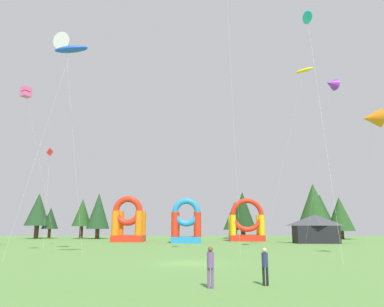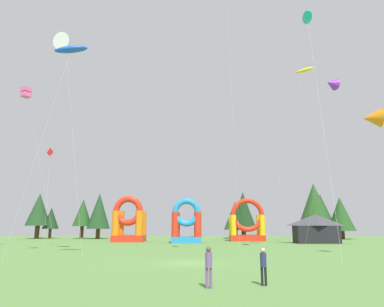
# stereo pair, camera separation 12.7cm
# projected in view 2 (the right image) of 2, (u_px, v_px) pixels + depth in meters

# --- Properties ---
(ground_plane) EXTENTS (120.00, 120.00, 0.00)m
(ground_plane) POSITION_uv_depth(u_px,v_px,m) (189.00, 263.00, 25.13)
(ground_plane) COLOR #5B8C42
(kite_cyan_parafoil) EXTENTS (2.06, 8.83, 24.10)m
(kite_cyan_parafoil) POSITION_uv_depth(u_px,v_px,m) (307.00, 18.00, 36.20)
(kite_cyan_parafoil) COLOR #19B7CC
(kite_cyan_parafoil) RESTS_ON ground_plane
(kite_pink_box) EXTENTS (3.02, 4.48, 15.49)m
(kite_pink_box) POSITION_uv_depth(u_px,v_px,m) (26.00, 93.00, 33.56)
(kite_pink_box) COLOR #EA599E
(kite_pink_box) RESTS_ON ground_plane
(kite_yellow_parafoil) EXTENTS (5.86, 5.21, 20.93)m
(kite_yellow_parafoil) POSITION_uv_depth(u_px,v_px,m) (304.00, 71.00, 41.66)
(kite_yellow_parafoil) COLOR yellow
(kite_yellow_parafoil) RESTS_ON ground_plane
(kite_white_delta) EXTENTS (4.06, 2.06, 20.84)m
(kite_white_delta) POSITION_uv_depth(u_px,v_px,m) (66.00, 44.00, 34.20)
(kite_white_delta) COLOR white
(kite_white_delta) RESTS_ON ground_plane
(kite_orange_delta) EXTENTS (1.65, 5.77, 12.50)m
(kite_orange_delta) POSITION_uv_depth(u_px,v_px,m) (372.00, 118.00, 30.39)
(kite_orange_delta) COLOR orange
(kite_orange_delta) RESTS_ON ground_plane
(kite_blue_parafoil) EXTENTS (5.18, 1.49, 17.72)m
(kite_blue_parafoil) POSITION_uv_depth(u_px,v_px,m) (71.00, 50.00, 29.70)
(kite_blue_parafoil) COLOR blue
(kite_blue_parafoil) RESTS_ON ground_plane
(kite_purple_delta) EXTENTS (3.61, 7.28, 20.81)m
(kite_purple_delta) POSITION_uv_depth(u_px,v_px,m) (331.00, 84.00, 44.21)
(kite_purple_delta) COLOR purple
(kite_purple_delta) RESTS_ON ground_plane
(kite_red_diamond) EXTENTS (1.57, 2.91, 12.04)m
(kite_red_diamond) POSITION_uv_depth(u_px,v_px,m) (51.00, 154.00, 44.79)
(kite_red_diamond) COLOR red
(kite_red_diamond) RESTS_ON ground_plane
(person_near_camera) EXTENTS (0.34, 0.34, 1.66)m
(person_near_camera) POSITION_uv_depth(u_px,v_px,m) (263.00, 263.00, 16.11)
(person_near_camera) COLOR black
(person_near_camera) RESTS_ON ground_plane
(person_left_edge) EXTENTS (0.32, 0.32, 1.76)m
(person_left_edge) POSITION_uv_depth(u_px,v_px,m) (209.00, 263.00, 15.43)
(person_left_edge) COLOR #724C8C
(person_left_edge) RESTS_ON ground_plane
(inflatable_red_slide) EXTENTS (5.69, 3.57, 6.98)m
(inflatable_red_slide) POSITION_uv_depth(u_px,v_px,m) (247.00, 225.00, 58.57)
(inflatable_red_slide) COLOR red
(inflatable_red_slide) RESTS_ON ground_plane
(inflatable_yellow_castle) EXTENTS (4.94, 4.47, 7.15)m
(inflatable_yellow_castle) POSITION_uv_depth(u_px,v_px,m) (129.00, 224.00, 56.35)
(inflatable_yellow_castle) COLOR red
(inflatable_yellow_castle) RESTS_ON ground_plane
(inflatable_orange_dome) EXTENTS (4.39, 3.90, 6.56)m
(inflatable_orange_dome) POSITION_uv_depth(u_px,v_px,m) (187.00, 226.00, 52.67)
(inflatable_orange_dome) COLOR #268CD8
(inflatable_orange_dome) RESTS_ON ground_plane
(festival_tent) EXTENTS (6.14, 3.23, 4.14)m
(festival_tent) POSITION_uv_depth(u_px,v_px,m) (316.00, 229.00, 52.05)
(festival_tent) COLOR black
(festival_tent) RESTS_ON ground_plane
(tree_row_0) EXTENTS (4.73, 4.73, 8.74)m
(tree_row_0) POSITION_uv_depth(u_px,v_px,m) (39.00, 210.00, 69.33)
(tree_row_0) COLOR #4C331E
(tree_row_0) RESTS_ON ground_plane
(tree_row_1) EXTENTS (3.11, 3.11, 5.98)m
(tree_row_1) POSITION_uv_depth(u_px,v_px,m) (51.00, 218.00, 69.73)
(tree_row_1) COLOR #4C331E
(tree_row_1) RESTS_ON ground_plane
(tree_row_2) EXTENTS (3.75, 3.75, 7.63)m
(tree_row_2) POSITION_uv_depth(u_px,v_px,m) (83.00, 213.00, 69.29)
(tree_row_2) COLOR #4C331E
(tree_row_2) RESTS_ON ground_plane
(tree_row_3) EXTENTS (4.41, 4.41, 8.68)m
(tree_row_3) POSITION_uv_depth(u_px,v_px,m) (99.00, 211.00, 68.63)
(tree_row_3) COLOR #4C331E
(tree_row_3) RESTS_ON ground_plane
(tree_row_4) EXTENTS (4.50, 4.50, 7.11)m
(tree_row_4) POSITION_uv_depth(u_px,v_px,m) (235.00, 216.00, 70.16)
(tree_row_4) COLOR #4C331E
(tree_row_4) RESTS_ON ground_plane
(tree_row_5) EXTENTS (4.77, 4.77, 8.92)m
(tree_row_5) POSITION_uv_depth(u_px,v_px,m) (243.00, 210.00, 68.47)
(tree_row_5) COLOR #4C331E
(tree_row_5) RESTS_ON ground_plane
(tree_row_6) EXTENTS (6.37, 6.37, 10.58)m
(tree_row_6) POSITION_uv_depth(u_px,v_px,m) (314.00, 204.00, 68.41)
(tree_row_6) COLOR #4C331E
(tree_row_6) RESTS_ON ground_plane
(tree_row_7) EXTENTS (4.86, 4.86, 8.44)m
(tree_row_7) POSITION_uv_depth(u_px,v_px,m) (321.00, 211.00, 68.39)
(tree_row_7) COLOR #4C331E
(tree_row_7) RESTS_ON ground_plane
(tree_row_8) EXTENTS (5.09, 5.09, 7.82)m
(tree_row_8) POSITION_uv_depth(u_px,v_px,m) (341.00, 214.00, 67.06)
(tree_row_8) COLOR #4C331E
(tree_row_8) RESTS_ON ground_plane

